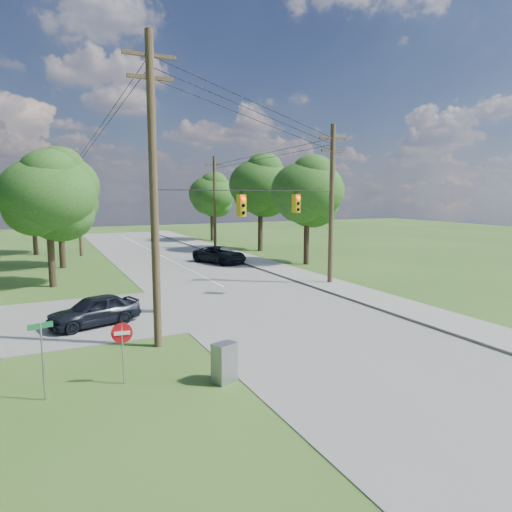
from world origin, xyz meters
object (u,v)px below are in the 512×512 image
pole_north_w (79,203)px  do_not_enter_sign (122,339)px  pole_ne (331,202)px  pole_north_e (215,202)px  pole_sw (154,189)px  car_cross_dark (94,310)px  control_cabinet (224,363)px  car_main_north (220,255)px

pole_north_w → do_not_enter_sign: (-1.47, -32.74, -3.63)m
pole_ne → pole_north_e: 22.00m
pole_sw → car_cross_dark: bearing=115.7°
pole_sw → pole_north_w: bearing=90.8°
car_cross_dark → pole_sw: bearing=8.3°
car_cross_dark → control_cabinet: size_ratio=3.16×
pole_ne → pole_north_e: pole_ne is taller
car_cross_dark → car_main_north: car_main_north is taller
pole_sw → car_main_north: bearing=62.4°
pole_north_e → control_cabinet: size_ratio=7.67×
pole_sw → pole_north_e: size_ratio=1.20×
pole_sw → car_cross_dark: pole_sw is taller
pole_ne → car_main_north: size_ratio=2.05×
pole_sw → pole_north_e: pole_sw is taller
car_main_north → control_cabinet: bearing=-133.3°
car_cross_dark → car_main_north: (12.06, 15.30, 0.01)m
pole_north_e → do_not_enter_sign: size_ratio=4.94×
control_cabinet → pole_ne: bearing=22.3°
control_cabinet → do_not_enter_sign: 3.33m
pole_ne → car_main_north: bearing=106.1°
pole_north_e → pole_north_w: 13.90m
pole_north_w → control_cabinet: pole_north_w is taller
pole_sw → car_cross_dark: size_ratio=2.91×
pole_north_w → pole_north_e: bearing=0.0°
car_cross_dark → do_not_enter_sign: 7.24m
pole_north_w → pole_ne: bearing=-57.7°
pole_sw → pole_ne: bearing=29.4°
pole_sw → pole_north_w: pole_sw is taller
pole_north_e → car_main_north: pole_north_e is taller
control_cabinet → pole_north_w: bearing=70.8°
pole_north_w → car_main_north: (10.50, -10.24, -4.39)m
pole_sw → do_not_enter_sign: (-1.87, -3.14, -4.73)m
control_cabinet → pole_north_e: bearing=48.2°
pole_sw → pole_ne: pole_sw is taller
pole_north_w → do_not_enter_sign: size_ratio=4.94×
pole_ne → car_main_north: pole_ne is taller
pole_sw → do_not_enter_sign: pole_sw is taller
do_not_enter_sign → control_cabinet: bearing=-14.3°
control_cabinet → pole_sw: bearing=82.3°
pole_sw → pole_north_e: (13.50, 29.60, -1.10)m
pole_sw → control_cabinet: size_ratio=9.20×
pole_north_e → do_not_enter_sign: (-15.37, -32.74, -3.63)m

